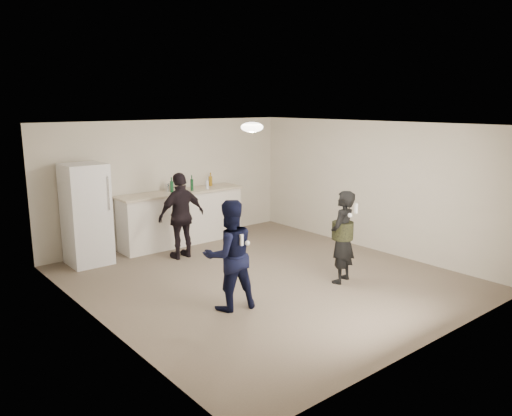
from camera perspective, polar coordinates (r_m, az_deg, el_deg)
floor at (r=8.29m, az=0.89°, el=-8.02°), size 6.00×6.00×0.00m
ceiling at (r=7.80m, az=0.94°, el=9.51°), size 6.00×6.00×0.00m
wall_back at (r=10.39m, az=-9.86°, el=3.00°), size 6.00×0.00×6.00m
wall_front at (r=6.05m, az=19.66°, el=-3.91°), size 6.00×0.00×6.00m
wall_left at (r=6.56m, az=-17.76°, el=-2.56°), size 0.00×6.00×6.00m
wall_right at (r=9.92m, az=13.13°, el=2.46°), size 0.00×6.00×6.00m
counter at (r=10.28m, az=-8.47°, el=-1.17°), size 2.60×0.56×1.05m
counter_top at (r=10.17m, az=-8.56°, el=1.83°), size 2.68×0.64×0.04m
fridge at (r=9.30m, az=-18.83°, el=-0.69°), size 0.70×0.70×1.80m
fridge_handle at (r=8.99m, az=-16.50°, el=1.64°), size 0.02×0.02×0.60m
ceiling_dome at (r=8.03m, az=-0.46°, el=9.23°), size 0.36×0.36×0.16m
shaker at (r=10.11m, az=-10.08°, el=2.32°), size 0.08×0.08×0.17m
man at (r=6.90m, az=-3.07°, el=-5.39°), size 0.87×0.74×1.55m
woman at (r=8.03m, az=9.84°, el=-3.29°), size 0.63×0.51×1.49m
camo_shorts at (r=8.01m, az=9.87°, el=-2.56°), size 0.34×0.34×0.28m
spectator at (r=9.26m, az=-8.51°, el=-0.87°), size 0.94×0.40×1.60m
remote_man at (r=6.61m, az=-1.65°, el=-3.68°), size 0.04×0.04×0.15m
nunchuk_man at (r=6.72m, az=-0.99°, el=-4.03°), size 0.07×0.07×0.07m
remote_woman at (r=7.76m, az=11.37°, el=-0.04°), size 0.04×0.04×0.15m
nunchuk_woman at (r=7.73m, az=10.69°, el=-0.83°), size 0.07×0.07×0.07m
bottle_cluster at (r=10.32m, az=-7.33°, el=2.73°), size 1.10×0.37×0.24m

